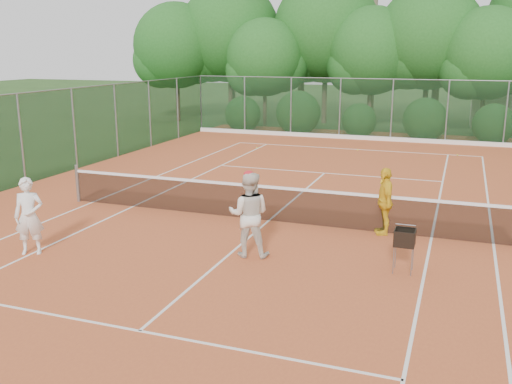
% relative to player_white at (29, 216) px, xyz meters
% --- Properties ---
extents(ground, '(120.00, 120.00, 0.00)m').
position_rel_player_white_xyz_m(ground, '(4.12, 4.07, -0.87)').
color(ground, '#234117').
rests_on(ground, ground).
extents(clay_court, '(18.00, 36.00, 0.02)m').
position_rel_player_white_xyz_m(clay_court, '(4.12, 4.07, -0.86)').
color(clay_court, '#BF572C').
rests_on(clay_court, ground).
extents(tennis_net, '(11.97, 0.10, 1.10)m').
position_rel_player_white_xyz_m(tennis_net, '(4.12, 4.07, -0.34)').
color(tennis_net, gray).
rests_on(tennis_net, clay_court).
extents(player_white, '(0.74, 0.65, 1.71)m').
position_rel_player_white_xyz_m(player_white, '(0.00, 0.00, 0.00)').
color(player_white, white).
rests_on(player_white, clay_court).
extents(player_center_grp, '(1.03, 0.87, 1.89)m').
position_rel_player_white_xyz_m(player_center_grp, '(4.54, 1.51, 0.08)').
color(player_center_grp, silver).
rests_on(player_center_grp, clay_court).
extents(player_yellow, '(0.67, 1.04, 1.64)m').
position_rel_player_white_xyz_m(player_yellow, '(7.09, 4.05, -0.03)').
color(player_yellow, yellow).
rests_on(player_yellow, clay_court).
extents(ball_hopper, '(0.39, 0.39, 0.90)m').
position_rel_player_white_xyz_m(ball_hopper, '(7.80, 1.68, -0.14)').
color(ball_hopper, gray).
rests_on(ball_hopper, clay_court).
extents(stray_ball_a, '(0.07, 0.07, 0.07)m').
position_rel_player_white_xyz_m(stray_ball_a, '(-0.04, 14.69, -0.82)').
color(stray_ball_a, gold).
rests_on(stray_ball_a, clay_court).
extents(stray_ball_b, '(0.07, 0.07, 0.07)m').
position_rel_player_white_xyz_m(stray_ball_b, '(4.40, 15.67, -0.82)').
color(stray_ball_b, '#E1EC37').
rests_on(stray_ball_b, clay_court).
extents(stray_ball_c, '(0.07, 0.07, 0.07)m').
position_rel_player_white_xyz_m(stray_ball_c, '(8.61, 15.83, -0.82)').
color(stray_ball_c, gold).
rests_on(stray_ball_c, clay_court).
extents(court_markings, '(11.03, 23.83, 0.01)m').
position_rel_player_white_xyz_m(court_markings, '(4.12, 4.07, -0.85)').
color(court_markings, white).
rests_on(court_markings, clay_court).
extents(fence_back, '(18.07, 0.07, 3.00)m').
position_rel_player_white_xyz_m(fence_back, '(4.12, 19.07, 0.65)').
color(fence_back, '#19381E').
rests_on(fence_back, clay_court).
extents(tropical_treeline, '(32.10, 8.49, 15.03)m').
position_rel_player_white_xyz_m(tropical_treeline, '(5.55, 24.29, 4.24)').
color(tropical_treeline, brown).
rests_on(tropical_treeline, ground).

